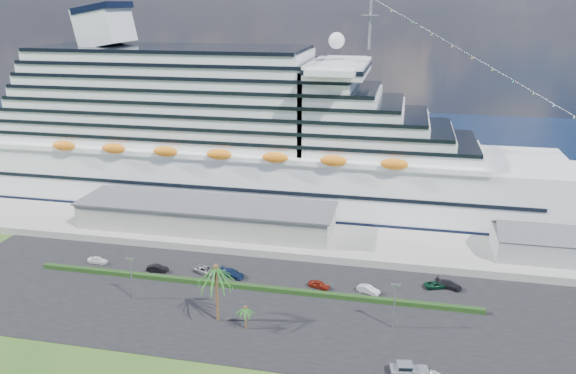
% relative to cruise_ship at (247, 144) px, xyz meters
% --- Properties ---
extents(ground, '(420.00, 420.00, 0.00)m').
position_rel_cruise_ship_xyz_m(ground, '(21.53, -64.00, -16.69)').
color(ground, '#254D19').
rests_on(ground, ground).
extents(asphalt_lot, '(140.00, 38.00, 0.12)m').
position_rel_cruise_ship_xyz_m(asphalt_lot, '(21.53, -53.00, -16.63)').
color(asphalt_lot, black).
rests_on(asphalt_lot, ground).
extents(wharf, '(240.00, 20.00, 1.80)m').
position_rel_cruise_ship_xyz_m(wharf, '(21.53, -24.00, -15.79)').
color(wharf, gray).
rests_on(wharf, ground).
extents(water, '(420.00, 160.00, 0.02)m').
position_rel_cruise_ship_xyz_m(water, '(21.53, 66.00, -16.68)').
color(water, black).
rests_on(water, ground).
extents(cruise_ship, '(191.00, 38.00, 54.00)m').
position_rel_cruise_ship_xyz_m(cruise_ship, '(0.00, 0.00, 0.00)').
color(cruise_ship, silver).
rests_on(cruise_ship, ground).
extents(terminal_building, '(61.00, 15.00, 6.30)m').
position_rel_cruise_ship_xyz_m(terminal_building, '(-3.47, -24.00, -11.68)').
color(terminal_building, gray).
rests_on(terminal_building, wharf).
extents(port_shed, '(24.00, 12.31, 7.37)m').
position_rel_cruise_ship_xyz_m(port_shed, '(73.53, -24.00, -12.30)').
color(port_shed, gray).
rests_on(port_shed, wharf).
extents(hedge, '(88.00, 1.10, 0.90)m').
position_rel_cruise_ship_xyz_m(hedge, '(13.53, -48.00, -16.12)').
color(hedge, black).
rests_on(hedge, asphalt_lot).
extents(lamp_post_left, '(1.60, 0.35, 8.27)m').
position_rel_cruise_ship_xyz_m(lamp_post_left, '(-6.47, -56.00, -11.35)').
color(lamp_post_left, gray).
rests_on(lamp_post_left, asphalt_lot).
extents(lamp_post_right, '(1.60, 0.35, 8.27)m').
position_rel_cruise_ship_xyz_m(lamp_post_right, '(41.53, -56.00, -11.35)').
color(lamp_post_right, gray).
rests_on(lamp_post_right, asphalt_lot).
extents(palm_tall, '(8.82, 8.82, 11.13)m').
position_rel_cruise_ship_xyz_m(palm_tall, '(11.53, -60.00, -7.49)').
color(palm_tall, '#47301E').
rests_on(palm_tall, ground).
extents(palm_short, '(3.53, 3.53, 4.56)m').
position_rel_cruise_ship_xyz_m(palm_short, '(17.03, -61.50, -13.03)').
color(palm_short, '#47301E').
rests_on(palm_short, ground).
extents(parked_car_0, '(4.42, 1.99, 1.48)m').
position_rel_cruise_ship_xyz_m(parked_car_0, '(-20.72, -43.86, -15.84)').
color(parked_car_0, white).
rests_on(parked_car_0, asphalt_lot).
extents(parked_car_1, '(4.42, 1.68, 1.44)m').
position_rel_cruise_ship_xyz_m(parked_car_1, '(-6.65, -44.83, -15.85)').
color(parked_car_1, black).
rests_on(parked_car_1, asphalt_lot).
extents(parked_car_2, '(5.81, 4.23, 1.47)m').
position_rel_cruise_ship_xyz_m(parked_car_2, '(3.44, -43.63, -15.84)').
color(parked_car_2, gray).
rests_on(parked_car_2, asphalt_lot).
extents(parked_car_3, '(5.82, 3.76, 1.57)m').
position_rel_cruise_ship_xyz_m(parked_car_3, '(9.00, -43.78, -15.79)').
color(parked_car_3, '#142346').
rests_on(parked_car_3, asphalt_lot).
extents(parked_car_4, '(4.55, 2.82, 1.45)m').
position_rel_cruise_ship_xyz_m(parked_car_4, '(26.99, -44.76, -15.85)').
color(parked_car_4, maroon).
rests_on(parked_car_4, asphalt_lot).
extents(parked_car_5, '(4.64, 3.10, 1.45)m').
position_rel_cruise_ship_xyz_m(parked_car_5, '(36.49, -44.85, -15.85)').
color(parked_car_5, silver).
rests_on(parked_car_5, asphalt_lot).
extents(parked_car_6, '(4.87, 3.43, 1.23)m').
position_rel_cruise_ship_xyz_m(parked_car_6, '(49.14, -40.01, -15.96)').
color(parked_car_6, '#0C3221').
rests_on(parked_car_6, asphalt_lot).
extents(parked_car_7, '(5.53, 3.93, 1.49)m').
position_rel_cruise_ship_xyz_m(parked_car_7, '(51.60, -39.54, -15.83)').
color(parked_car_7, black).
rests_on(parked_car_7, asphalt_lot).
extents(pickup_truck, '(5.83, 2.89, 1.96)m').
position_rel_cruise_ship_xyz_m(pickup_truck, '(44.19, -68.65, -15.50)').
color(pickup_truck, black).
rests_on(pickup_truck, asphalt_lot).
extents(boat_trailer, '(5.57, 3.85, 1.57)m').
position_rel_cruise_ship_xyz_m(boat_trailer, '(46.55, -68.91, -15.53)').
color(boat_trailer, gray).
rests_on(boat_trailer, asphalt_lot).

